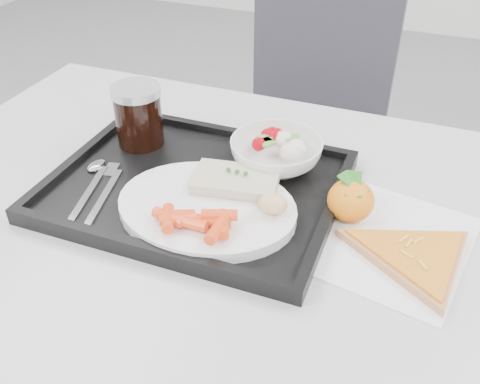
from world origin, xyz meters
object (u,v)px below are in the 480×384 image
Objects in this scene: table at (242,247)px; pizza_slice at (414,257)px; tangerine at (351,200)px; salad_bowl at (276,153)px; dinner_plate at (207,208)px; tray at (196,188)px; chair at (309,111)px; cola_glass at (138,115)px.

table is 4.80× the size of pizza_slice.
tangerine is (0.15, 0.05, 0.10)m from table.
dinner_plate is at bearing -109.09° from salad_bowl.
dinner_plate is at bearing -158.12° from tangerine.
pizza_slice reaches higher than table.
tangerine is at bearing 149.18° from pizza_slice.
table is 7.89× the size of salad_bowl.
table is 2.67× the size of tray.
chair is at bearing 89.84° from tray.
chair is 0.73m from cola_glass.
cola_glass is 0.43× the size of pizza_slice.
pizza_slice is at bearing -3.24° from table.
table is 14.06× the size of tangerine.
tangerine is (0.14, -0.08, -0.00)m from salad_bowl.
salad_bowl is at bearing 3.66° from cola_glass.
tangerine is at bearing 21.88° from dinner_plate.
dinner_plate is at bearing -86.89° from chair.
chair is 3.72× the size of pizza_slice.
table is 0.29m from cola_glass.
salad_bowl is at bearing 149.92° from pizza_slice.
tangerine is (0.39, -0.06, -0.04)m from cola_glass.
tray is at bearing -135.31° from salad_bowl.
chair is (-0.09, 0.77, -0.15)m from table.
pizza_slice is (0.34, -0.78, 0.22)m from chair.
tray is (-0.00, -0.74, 0.22)m from chair.
chair reaches higher than salad_bowl.
salad_bowl is at bearing 44.69° from tray.
cola_glass reaches higher than tray.
cola_glass is (-0.15, -0.66, 0.28)m from chair.
dinner_plate is 2.50× the size of cola_glass.
table is 0.11m from dinner_plate.
tray is at bearing -90.16° from chair.
table is 0.79m from chair.
dinner_plate is 0.24m from cola_glass.
pizza_slice is at bearing -14.34° from cola_glass.
pizza_slice is at bearing -30.08° from salad_bowl.
tray is at bearing 127.51° from dinner_plate.
chair is 0.84m from dinner_plate.
tangerine is at bearing 16.97° from table.
cola_glass is 1.27× the size of tangerine.
tangerine is (0.20, 0.08, 0.01)m from dinner_plate.
table is at bearing -16.83° from tray.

